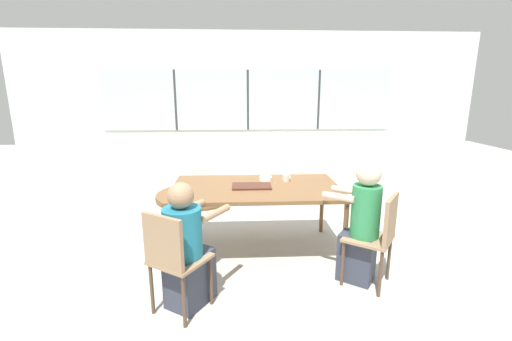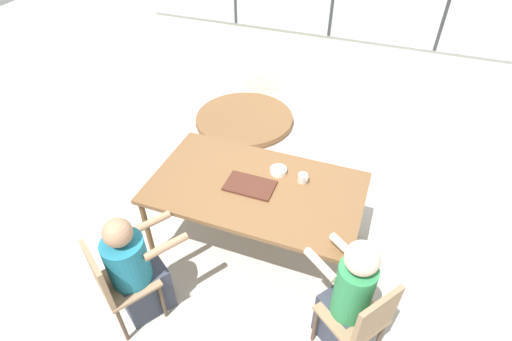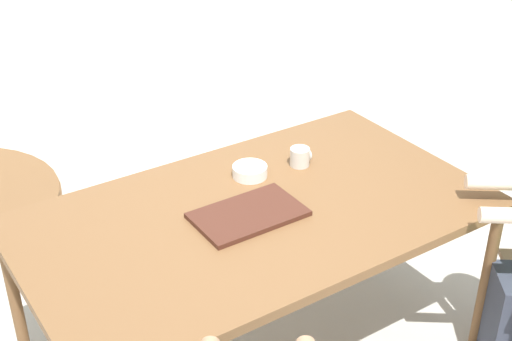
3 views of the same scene
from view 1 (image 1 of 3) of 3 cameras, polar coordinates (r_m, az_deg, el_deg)
The scene contains 11 objects.
ground_plane at distance 4.03m, azimuth 0.00°, elevation -13.08°, with size 16.00×16.00×0.00m, color #B2ADA3.
wall_back_with_windows at distance 6.37m, azimuth -1.37°, elevation 9.97°, with size 8.40×0.08×2.80m.
dining_table at distance 3.77m, azimuth 0.00°, elevation -3.43°, with size 1.84×1.06×0.76m.
chair_for_woman_green_shirt at distance 2.84m, azimuth -13.80°, elevation -13.46°, with size 0.55×0.55×0.89m.
chair_for_man_blue_shirt at distance 3.34m, azimuth 19.80°, elevation -9.64°, with size 0.56×0.56×0.89m.
person_woman_green_shirt at distance 2.97m, azimuth -11.48°, elevation -13.04°, with size 0.57×0.64×1.09m.
person_man_blue_shirt at distance 3.37m, azimuth 17.18°, elevation -8.74°, with size 0.54×0.50×1.18m.
food_tray_dark at distance 3.73m, azimuth -0.73°, elevation -2.62°, with size 0.42×0.26×0.02m.
coffee_mug at distance 3.97m, azimuth 5.06°, elevation -1.22°, with size 0.09×0.09×0.08m.
bowl_white_shallow at distance 3.99m, azimuth 1.62°, elevation -1.35°, with size 0.15×0.15×0.05m.
folded_table_stack at distance 5.87m, azimuth -9.86°, elevation -4.16°, with size 1.35×1.35×0.09m.
Camera 1 is at (-0.20, -3.60, 1.80)m, focal length 24.00 mm.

